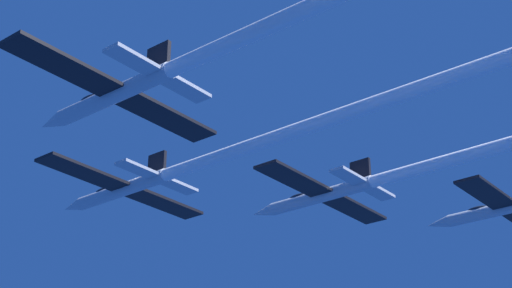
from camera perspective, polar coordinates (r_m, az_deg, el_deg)
The scene contains 3 objects.
jet_lead at distance 71.22m, azimuth 0.55°, elevation 0.20°, with size 20.73×65.98×3.43m.
jet_left_wing at distance 54.99m, azimuth 1.41°, elevation 8.72°, with size 20.73×60.98×3.43m.
jet_right_wing at distance 77.81m, azimuth 13.56°, elevation -1.18°, with size 20.73×56.69×3.43m.
Camera 1 is at (-51.12, -57.93, -31.36)m, focal length 55.61 mm.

